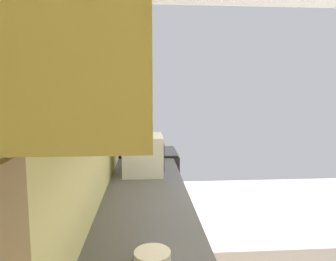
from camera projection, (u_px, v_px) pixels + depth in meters
name	position (u px, v px, depth m)	size (l,w,h in m)	color
wall_back	(88.00, 132.00, 1.92)	(4.49, 0.12, 2.75)	#EBDD87
upper_cabinets	(115.00, 39.00, 1.47)	(2.27, 0.31, 0.66)	#DDC06D
oven_range	(149.00, 188.00, 3.74)	(0.67, 0.68, 1.09)	black
microwave	(143.00, 154.00, 2.75)	(0.45, 0.35, 0.34)	white
bowl	(152.00, 258.00, 1.29)	(0.15, 0.15, 0.06)	silver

